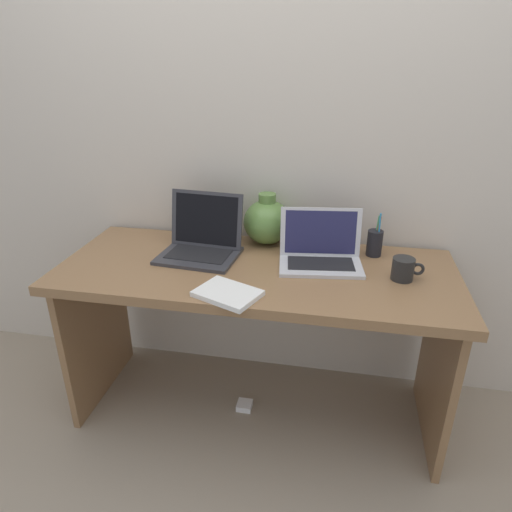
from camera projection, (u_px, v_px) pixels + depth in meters
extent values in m
plane|color=gray|center=(256.00, 407.00, 2.16)|extent=(6.00, 6.00, 0.00)
cube|color=beige|center=(272.00, 139.00, 1.99)|extent=(4.40, 0.04, 2.40)
cube|color=olive|center=(256.00, 271.00, 1.86)|extent=(1.62, 0.65, 0.04)
cube|color=olive|center=(97.00, 328.00, 2.14)|extent=(0.03, 0.56, 0.71)
cube|color=olive|center=(437.00, 367.00, 1.88)|extent=(0.03, 0.56, 0.71)
cube|color=#333338|center=(199.00, 256.00, 1.93)|extent=(0.35, 0.29, 0.01)
cube|color=black|center=(199.00, 254.00, 1.93)|extent=(0.27, 0.18, 0.00)
cube|color=#333338|center=(206.00, 220.00, 1.97)|extent=(0.33, 0.08, 0.24)
cube|color=black|center=(206.00, 220.00, 1.97)|extent=(0.29, 0.08, 0.21)
cube|color=silver|center=(320.00, 265.00, 1.85)|extent=(0.36, 0.25, 0.01)
cube|color=black|center=(321.00, 263.00, 1.84)|extent=(0.28, 0.16, 0.00)
cube|color=silver|center=(320.00, 232.00, 1.88)|extent=(0.34, 0.08, 0.21)
cube|color=#23234C|center=(320.00, 232.00, 1.88)|extent=(0.30, 0.07, 0.18)
ellipsoid|color=#5B843D|center=(267.00, 222.00, 2.05)|extent=(0.21, 0.21, 0.20)
cylinder|color=#5B843D|center=(267.00, 198.00, 2.00)|extent=(0.08, 0.08, 0.04)
cube|color=white|center=(228.00, 293.00, 1.63)|extent=(0.27, 0.23, 0.02)
cylinder|color=black|center=(403.00, 269.00, 1.73)|extent=(0.08, 0.08, 0.09)
torus|color=black|center=(418.00, 270.00, 1.72)|extent=(0.05, 0.01, 0.05)
cylinder|color=black|center=(375.00, 243.00, 1.94)|extent=(0.07, 0.07, 0.11)
cylinder|color=orange|center=(378.00, 232.00, 1.92)|extent=(0.02, 0.02, 0.14)
cylinder|color=#338CBF|center=(379.00, 231.00, 1.90)|extent=(0.01, 0.01, 0.16)
cylinder|color=#4CA566|center=(377.00, 231.00, 1.93)|extent=(0.02, 0.01, 0.14)
cube|color=white|center=(245.00, 405.00, 2.15)|extent=(0.07, 0.07, 0.03)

